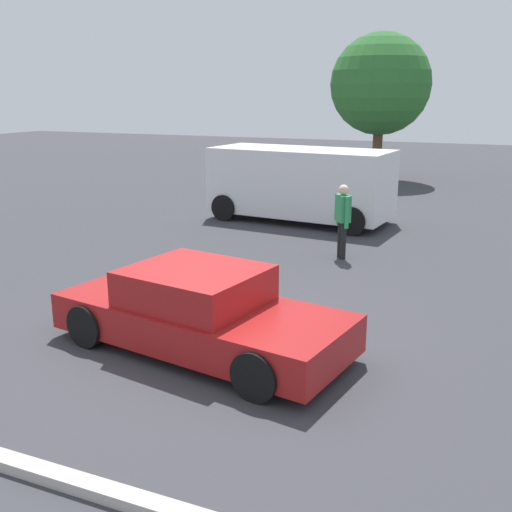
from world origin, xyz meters
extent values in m
plane|color=#38383D|center=(0.00, 0.00, 0.00)|extent=(80.00, 80.00, 0.00)
cube|color=maroon|center=(0.02, -0.17, 0.43)|extent=(4.58, 2.46, 0.53)
cube|color=maroon|center=(-0.08, -0.15, 0.95)|extent=(2.07, 1.90, 0.51)
cube|color=slate|center=(0.77, -0.30, 0.95)|extent=(0.31, 1.48, 0.43)
cube|color=slate|center=(-0.93, -0.01, 0.95)|extent=(0.31, 1.48, 0.43)
cylinder|color=black|center=(1.61, 0.40, 0.32)|extent=(0.67, 0.32, 0.64)
cylinder|color=black|center=(1.34, -1.23, 0.32)|extent=(0.67, 0.32, 0.64)
cylinder|color=black|center=(-1.30, 0.89, 0.32)|extent=(0.67, 0.32, 0.64)
cylinder|color=black|center=(-1.57, -0.74, 0.32)|extent=(0.67, 0.32, 0.64)
cube|color=white|center=(-1.63, 8.95, 1.15)|extent=(5.31, 2.59, 1.87)
cube|color=slate|center=(-4.15, 9.20, 1.56)|extent=(0.22, 1.78, 0.75)
cylinder|color=black|center=(-3.69, 8.15, 0.38)|extent=(0.78, 0.32, 0.76)
cylinder|color=black|center=(-3.49, 10.14, 0.38)|extent=(0.78, 0.32, 0.76)
cylinder|color=black|center=(0.22, 7.77, 0.38)|extent=(0.78, 0.32, 0.76)
cylinder|color=black|center=(0.42, 9.75, 0.38)|extent=(0.78, 0.32, 0.76)
cylinder|color=black|center=(0.62, 5.39, 0.42)|extent=(0.13, 0.13, 0.84)
cylinder|color=black|center=(0.52, 5.53, 0.42)|extent=(0.13, 0.13, 0.84)
cube|color=#339959|center=(0.57, 5.46, 1.14)|extent=(0.43, 0.46, 0.60)
cylinder|color=#339959|center=(0.71, 5.27, 1.09)|extent=(0.09, 0.09, 0.70)
cylinder|color=#339959|center=(0.43, 5.65, 1.09)|extent=(0.09, 0.09, 0.70)
sphere|color=beige|center=(0.57, 5.46, 1.56)|extent=(0.23, 0.23, 0.23)
cube|color=#B7B2A8|center=(0.00, -3.46, 0.06)|extent=(7.55, 0.20, 0.12)
cylinder|color=brown|center=(-1.38, 18.17, 1.22)|extent=(0.41, 0.41, 2.43)
sphere|color=#2D6B2D|center=(-1.38, 18.17, 3.98)|extent=(4.13, 4.13, 4.13)
camera|label=1|loc=(3.89, -7.22, 3.60)|focal=41.64mm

